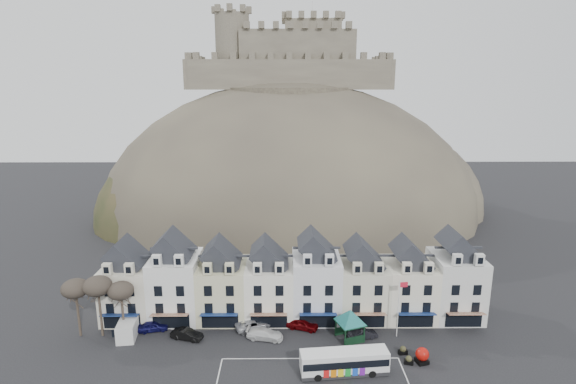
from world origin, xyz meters
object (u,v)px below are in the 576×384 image
object	(u,v)px
white_van	(129,327)
car_black	(187,334)
car_silver	(253,324)
car_white	(265,334)
red_buoy	(422,355)
bus	(344,361)
car_charcoal	(363,334)
bus_shelter	(350,316)
car_maroon	(302,324)
car_navy	(153,326)
flagpole	(399,305)

from	to	relation	value
white_van	car_black	world-z (taller)	white_van
car_silver	car_white	distance (m)	3.05
red_buoy	car_silver	xyz separation A→B (m)	(-21.24, 7.99, -0.34)
bus	car_charcoal	size ratio (longest dim) A/B	2.64
bus_shelter	car_white	xyz separation A→B (m)	(-11.38, 0.13, -2.61)
bus	car_silver	bearing A→B (deg)	133.16
bus	car_charcoal	xyz separation A→B (m)	(3.49, 7.45, -0.96)
red_buoy	white_van	bearing A→B (deg)	170.18
bus	car_white	xyz separation A→B (m)	(-9.67, 7.45, -0.90)
white_van	car_charcoal	distance (m)	31.76
car_maroon	car_navy	bearing A→B (deg)	109.55
bus_shelter	car_silver	bearing A→B (deg)	148.87
flagpole	car_navy	bearing A→B (deg)	177.22
car_maroon	car_white	bearing A→B (deg)	134.61
bus_shelter	car_white	size ratio (longest dim) A/B	1.28
car_silver	car_charcoal	distance (m)	15.10
bus_shelter	flagpole	world-z (taller)	flagpole
car_black	car_maroon	xyz separation A→B (m)	(15.57, 2.50, 0.06)
bus_shelter	car_black	distance (m)	21.99
car_navy	car_charcoal	world-z (taller)	car_navy
bus	car_maroon	world-z (taller)	bus
bus	car_silver	world-z (taller)	bus
white_van	car_silver	distance (m)	16.91
car_black	car_white	world-z (taller)	car_white
flagpole	bus_shelter	bearing A→B (deg)	-174.45
bus_shelter	car_charcoal	size ratio (longest dim) A/B	1.59
car_charcoal	car_silver	bearing A→B (deg)	64.87
car_maroon	flagpole	bearing A→B (deg)	-80.24
red_buoy	flagpole	size ratio (longest dim) A/B	0.25
flagpole	car_charcoal	bearing A→B (deg)	-173.90
red_buoy	car_silver	distance (m)	22.69
white_van	car_navy	world-z (taller)	white_van
car_white	car_maroon	bearing A→B (deg)	-52.90
red_buoy	car_black	xyz separation A→B (m)	(-29.95, 5.49, -0.33)
flagpole	car_charcoal	xyz separation A→B (m)	(-4.80, -0.51, -4.00)
car_navy	car_white	size ratio (longest dim) A/B	0.82
red_buoy	car_white	distance (m)	20.26
car_white	bus	bearing A→B (deg)	-116.58
car_black	car_maroon	distance (m)	15.76
bus	car_maroon	size ratio (longest dim) A/B	2.35
bus_shelter	car_silver	distance (m)	13.63
red_buoy	car_silver	bearing A→B (deg)	159.38
flagpole	car_silver	world-z (taller)	flagpole
car_silver	car_black	bearing A→B (deg)	83.08
bus	red_buoy	world-z (taller)	bus
flagpole	white_van	distance (m)	36.70
bus_shelter	flagpole	size ratio (longest dim) A/B	0.78
car_navy	car_charcoal	xyz separation A→B (m)	(28.72, -2.14, -0.04)
flagpole	car_white	size ratio (longest dim) A/B	1.65
bus	car_navy	world-z (taller)	bus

